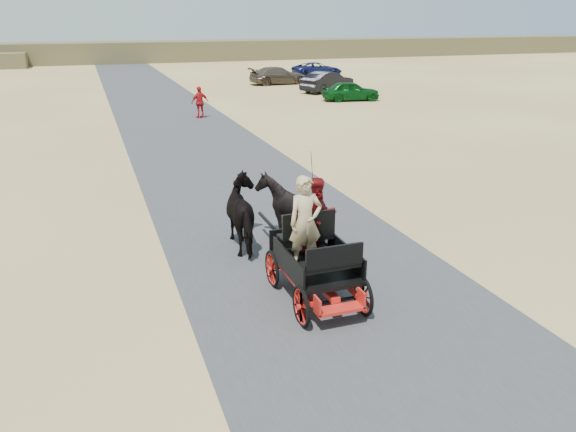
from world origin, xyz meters
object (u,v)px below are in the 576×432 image
object	(u,v)px
car_c	(278,76)
car_d	(317,69)
carriage	(315,282)
car_a	(351,91)
car_b	(327,82)
horse_left	(247,214)
pedestrian	(200,102)
horse_right	(290,209)

from	to	relation	value
car_c	car_d	bearing A→B (deg)	-50.62
carriage	car_a	bearing A→B (deg)	63.01
carriage	car_b	world-z (taller)	car_b
carriage	car_b	size ratio (longest dim) A/B	0.53
car_b	horse_left	bearing A→B (deg)	126.20
car_a	pedestrian	bearing A→B (deg)	116.53
carriage	car_a	size ratio (longest dim) A/B	0.64
pedestrian	car_a	distance (m)	11.26
pedestrian	horse_right	bearing A→B (deg)	71.42
horse_right	pedestrian	bearing A→B (deg)	-94.41
car_a	car_b	bearing A→B (deg)	4.66
car_c	car_b	bearing A→B (deg)	-164.98
pedestrian	car_d	world-z (taller)	pedestrian
horse_left	car_c	xyz separation A→B (m)	(11.81, 32.68, -0.15)
horse_left	horse_right	distance (m)	1.10
car_a	car_c	bearing A→B (deg)	16.73
horse_left	carriage	bearing A→B (deg)	100.39
car_a	car_b	xyz separation A→B (m)	(0.36, 4.72, 0.10)
horse_left	car_a	bearing A→B (deg)	-121.13
car_b	carriage	bearing A→B (deg)	129.48
horse_left	car_c	world-z (taller)	horse_left
car_d	car_a	bearing A→B (deg)	166.68
horse_right	carriage	bearing A→B (deg)	79.61
horse_left	car_d	distance (m)	41.20
carriage	car_c	bearing A→B (deg)	72.48
horse_left	horse_right	size ratio (longest dim) A/B	1.18
car_a	car_d	bearing A→B (deg)	-5.40
carriage	car_d	bearing A→B (deg)	67.58
horse_right	car_c	bearing A→B (deg)	-108.15
horse_left	car_b	distance (m)	29.98
car_c	horse_left	bearing A→B (deg)	158.27
carriage	car_d	xyz separation A→B (m)	(16.68, 40.42, 0.29)
horse_left	pedestrian	distance (m)	18.75
horse_left	car_a	world-z (taller)	horse_left
carriage	horse_right	size ratio (longest dim) A/B	1.41
horse_right	car_d	world-z (taller)	horse_right
pedestrian	car_d	bearing A→B (deg)	-142.13
horse_right	car_b	size ratio (longest dim) A/B	0.38
car_b	horse_right	bearing A→B (deg)	128.11
horse_right	car_c	xyz separation A→B (m)	(10.71, 32.68, -0.15)
car_a	car_d	world-z (taller)	car_d
car_a	carriage	bearing A→B (deg)	161.99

